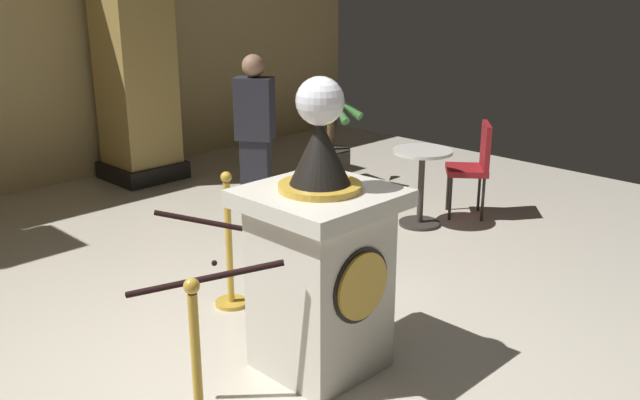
{
  "coord_description": "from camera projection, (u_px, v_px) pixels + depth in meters",
  "views": [
    {
      "loc": [
        -2.41,
        -2.91,
        2.35
      ],
      "look_at": [
        0.35,
        -0.16,
        1.1
      ],
      "focal_mm": 39.3,
      "sensor_mm": 36.0,
      "label": 1
    }
  ],
  "objects": [
    {
      "name": "ground_plane",
      "position": [
        261.0,
        376.0,
        4.3
      ],
      "size": [
        11.67,
        11.67,
        0.0
      ],
      "primitive_type": "plane",
      "color": "beige"
    },
    {
      "name": "pedestal_clock",
      "position": [
        320.0,
        260.0,
        4.21
      ],
      "size": [
        0.82,
        0.82,
        1.82
      ],
      "color": "beige",
      "rests_on": "ground_plane"
    },
    {
      "name": "stanchion_near",
      "position": [
        230.0,
        260.0,
        5.12
      ],
      "size": [
        0.24,
        0.24,
        1.03
      ],
      "color": "gold",
      "rests_on": "ground_plane"
    },
    {
      "name": "stanchion_far",
      "position": [
        198.0,
        396.0,
        3.5
      ],
      "size": [
        0.24,
        0.24,
        0.99
      ],
      "color": "gold",
      "rests_on": "ground_plane"
    },
    {
      "name": "velvet_rope",
      "position": [
        214.0,
        249.0,
        4.18
      ],
      "size": [
        1.24,
        1.24,
        0.22
      ],
      "color": "black"
    },
    {
      "name": "column_right",
      "position": [
        133.0,
        38.0,
        7.99
      ],
      "size": [
        0.85,
        0.85,
        3.34
      ],
      "color": "black",
      "rests_on": "ground_plane"
    },
    {
      "name": "potted_palm_right",
      "position": [
        331.0,
        154.0,
        8.11
      ],
      "size": [
        0.8,
        0.76,
        1.11
      ],
      "color": "#2D2823",
      "rests_on": "ground_plane"
    },
    {
      "name": "bystander_guest",
      "position": [
        255.0,
        134.0,
        6.85
      ],
      "size": [
        0.38,
        0.42,
        1.64
      ],
      "color": "#26262D",
      "rests_on": "ground_plane"
    },
    {
      "name": "cafe_table",
      "position": [
        421.0,
        177.0,
        6.76
      ],
      "size": [
        0.58,
        0.58,
        0.76
      ],
      "color": "#332D28",
      "rests_on": "ground_plane"
    },
    {
      "name": "cafe_chair_red",
      "position": [
        475.0,
        161.0,
        6.99
      ],
      "size": [
        0.56,
        0.56,
        0.96
      ],
      "color": "black",
      "rests_on": "ground_plane"
    }
  ]
}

